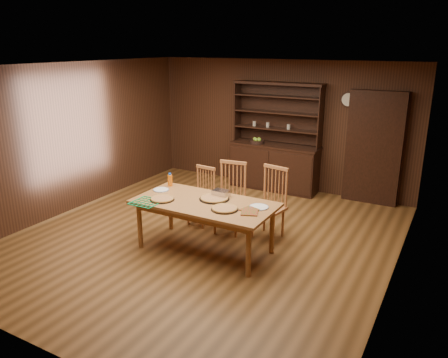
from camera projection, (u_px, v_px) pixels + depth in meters
The scene contains 20 objects.
floor at pixel (205, 237), 6.81m from camera, with size 6.00×6.00×0.00m, color brown.
room_shell at pixel (203, 138), 6.34m from camera, with size 6.00×6.00×6.00m.
china_hutch at pixel (274, 161), 8.93m from camera, with size 1.84×0.52×2.17m.
doorway at pixel (374, 148), 8.04m from camera, with size 1.00×0.18×2.10m, color black.
wall_clock at pixel (348, 100), 8.09m from camera, with size 0.30×0.05×0.30m.
dining_table at pixel (205, 207), 6.21m from camera, with size 2.02×1.01×0.75m.
chair_left at pixel (203, 194), 7.24m from camera, with size 0.43×0.41×0.97m.
chair_center at pixel (231, 195), 6.93m from camera, with size 0.52×0.50×1.13m.
chair_right at pixel (271, 200), 6.73m from camera, with size 0.53×0.51×1.11m.
pizza_left at pixel (162, 199), 6.26m from camera, with size 0.35×0.35×0.04m.
pizza_right at pixel (225, 208), 5.89m from camera, with size 0.37×0.37×0.04m.
pizza_center at pixel (214, 198), 6.28m from camera, with size 0.44×0.44×0.04m.
cooling_rack at pixel (146, 202), 6.16m from camera, with size 0.37×0.37×0.02m, color #0DA95B, non-canonical shape.
plate_left at pixel (161, 190), 6.67m from camera, with size 0.24×0.24×0.02m.
plate_right at pixel (259, 207), 5.97m from camera, with size 0.27×0.27×0.02m.
foil_dish at pixel (221, 193), 6.39m from camera, with size 0.24×0.17×0.10m, color silver.
juice_bottle at pixel (170, 180), 6.85m from camera, with size 0.07×0.07×0.21m.
pot_holder_a at pixel (250, 213), 5.78m from camera, with size 0.22×0.22×0.02m, color red.
pot_holder_b at pixel (250, 210), 5.87m from camera, with size 0.21×0.21×0.02m, color red.
fruit_bowl at pixel (257, 141), 8.93m from camera, with size 0.29×0.29×0.12m.
Camera 1 is at (3.29, -5.30, 2.91)m, focal length 35.00 mm.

